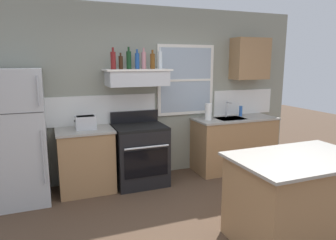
{
  "coord_description": "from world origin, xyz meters",
  "views": [
    {
      "loc": [
        -1.47,
        -2.46,
        1.85
      ],
      "look_at": [
        -0.05,
        1.2,
        1.1
      ],
      "focal_mm": 32.63,
      "sensor_mm": 36.0,
      "label": 1
    }
  ],
  "objects_px": {
    "bottle_amber_wine": "(153,61)",
    "dish_soap_bottle": "(241,111)",
    "bottle_brown_stout": "(121,62)",
    "stove_range": "(140,154)",
    "toaster": "(86,122)",
    "bottle_blue_liqueur": "(137,61)",
    "kitchen_island": "(298,199)",
    "bottle_rose_pink": "(144,60)",
    "paper_towel_roll": "(208,112)",
    "bottle_clear_tall": "(160,60)",
    "refrigerator": "(18,137)",
    "bottle_red_label_wine": "(113,60)",
    "bottle_dark_green_wine": "(129,60)"
  },
  "relations": [
    {
      "from": "refrigerator",
      "to": "dish_soap_bottle",
      "type": "xyz_separation_m",
      "value": [
        3.53,
        0.16,
        0.12
      ]
    },
    {
      "from": "kitchen_island",
      "to": "refrigerator",
      "type": "bearing_deg",
      "value": 143.46
    },
    {
      "from": "bottle_brown_stout",
      "to": "bottle_clear_tall",
      "type": "relative_size",
      "value": 0.73
    },
    {
      "from": "bottle_amber_wine",
      "to": "dish_soap_bottle",
      "type": "bearing_deg",
      "value": 2.59
    },
    {
      "from": "refrigerator",
      "to": "kitchen_island",
      "type": "relative_size",
      "value": 1.26
    },
    {
      "from": "toaster",
      "to": "bottle_amber_wine",
      "type": "height_order",
      "value": "bottle_amber_wine"
    },
    {
      "from": "bottle_brown_stout",
      "to": "bottle_dark_green_wine",
      "type": "relative_size",
      "value": 0.73
    },
    {
      "from": "bottle_clear_tall",
      "to": "kitchen_island",
      "type": "relative_size",
      "value": 0.23
    },
    {
      "from": "bottle_rose_pink",
      "to": "bottle_clear_tall",
      "type": "bearing_deg",
      "value": -16.43
    },
    {
      "from": "bottle_dark_green_wine",
      "to": "bottle_amber_wine",
      "type": "height_order",
      "value": "bottle_dark_green_wine"
    },
    {
      "from": "bottle_clear_tall",
      "to": "paper_towel_roll",
      "type": "height_order",
      "value": "bottle_clear_tall"
    },
    {
      "from": "stove_range",
      "to": "dish_soap_bottle",
      "type": "relative_size",
      "value": 6.06
    },
    {
      "from": "stove_range",
      "to": "paper_towel_roll",
      "type": "distance_m",
      "value": 1.32
    },
    {
      "from": "toaster",
      "to": "bottle_brown_stout",
      "type": "bearing_deg",
      "value": 8.73
    },
    {
      "from": "stove_range",
      "to": "bottle_amber_wine",
      "type": "height_order",
      "value": "bottle_amber_wine"
    },
    {
      "from": "refrigerator",
      "to": "toaster",
      "type": "xyz_separation_m",
      "value": [
        0.87,
        0.06,
        0.12
      ]
    },
    {
      "from": "bottle_brown_stout",
      "to": "dish_soap_bottle",
      "type": "xyz_separation_m",
      "value": [
        2.11,
        0.02,
        -0.84
      ]
    },
    {
      "from": "bottle_blue_liqueur",
      "to": "dish_soap_bottle",
      "type": "height_order",
      "value": "bottle_blue_liqueur"
    },
    {
      "from": "bottle_rose_pink",
      "to": "bottle_amber_wine",
      "type": "height_order",
      "value": "bottle_rose_pink"
    },
    {
      "from": "refrigerator",
      "to": "bottle_rose_pink",
      "type": "height_order",
      "value": "bottle_rose_pink"
    },
    {
      "from": "bottle_brown_stout",
      "to": "bottle_rose_pink",
      "type": "distance_m",
      "value": 0.35
    },
    {
      "from": "stove_range",
      "to": "bottle_rose_pink",
      "type": "bearing_deg",
      "value": 46.29
    },
    {
      "from": "bottle_rose_pink",
      "to": "kitchen_island",
      "type": "bearing_deg",
      "value": -65.79
    },
    {
      "from": "stove_range",
      "to": "toaster",
      "type": "bearing_deg",
      "value": 177.41
    },
    {
      "from": "dish_soap_bottle",
      "to": "kitchen_island",
      "type": "distance_m",
      "value": 2.39
    },
    {
      "from": "bottle_red_label_wine",
      "to": "bottle_rose_pink",
      "type": "height_order",
      "value": "bottle_rose_pink"
    },
    {
      "from": "toaster",
      "to": "bottle_blue_liqueur",
      "type": "distance_m",
      "value": 1.16
    },
    {
      "from": "toaster",
      "to": "bottle_red_label_wine",
      "type": "height_order",
      "value": "bottle_red_label_wine"
    },
    {
      "from": "bottle_red_label_wine",
      "to": "refrigerator",
      "type": "bearing_deg",
      "value": -176.23
    },
    {
      "from": "bottle_red_label_wine",
      "to": "bottle_brown_stout",
      "type": "relative_size",
      "value": 1.31
    },
    {
      "from": "dish_soap_bottle",
      "to": "kitchen_island",
      "type": "bearing_deg",
      "value": -109.51
    },
    {
      "from": "kitchen_island",
      "to": "bottle_amber_wine",
      "type": "bearing_deg",
      "value": 112.16
    },
    {
      "from": "bottle_clear_tall",
      "to": "kitchen_island",
      "type": "xyz_separation_m",
      "value": [
        0.75,
        -2.12,
        -1.42
      ]
    },
    {
      "from": "stove_range",
      "to": "bottle_brown_stout",
      "type": "distance_m",
      "value": 1.4
    },
    {
      "from": "paper_towel_roll",
      "to": "kitchen_island",
      "type": "xyz_separation_m",
      "value": [
        -0.08,
        -2.1,
        -0.59
      ]
    },
    {
      "from": "stove_range",
      "to": "bottle_blue_liqueur",
      "type": "distance_m",
      "value": 1.4
    },
    {
      "from": "paper_towel_roll",
      "to": "dish_soap_bottle",
      "type": "height_order",
      "value": "paper_towel_roll"
    },
    {
      "from": "refrigerator",
      "to": "paper_towel_roll",
      "type": "height_order",
      "value": "refrigerator"
    },
    {
      "from": "stove_range",
      "to": "paper_towel_roll",
      "type": "bearing_deg",
      "value": 1.81
    },
    {
      "from": "bottle_dark_green_wine",
      "to": "paper_towel_roll",
      "type": "bearing_deg",
      "value": -3.21
    },
    {
      "from": "bottle_rose_pink",
      "to": "dish_soap_bottle",
      "type": "height_order",
      "value": "bottle_rose_pink"
    },
    {
      "from": "bottle_rose_pink",
      "to": "bottle_brown_stout",
      "type": "bearing_deg",
      "value": -179.13
    },
    {
      "from": "stove_range",
      "to": "paper_towel_roll",
      "type": "relative_size",
      "value": 4.04
    },
    {
      "from": "bottle_clear_tall",
      "to": "bottle_amber_wine",
      "type": "bearing_deg",
      "value": 176.21
    },
    {
      "from": "bottle_red_label_wine",
      "to": "bottle_rose_pink",
      "type": "xyz_separation_m",
      "value": [
        0.47,
        0.06,
        0.0
      ]
    },
    {
      "from": "toaster",
      "to": "bottle_clear_tall",
      "type": "relative_size",
      "value": 0.93
    },
    {
      "from": "bottle_red_label_wine",
      "to": "dish_soap_bottle",
      "type": "xyz_separation_m",
      "value": [
        2.23,
        0.07,
        -0.87
      ]
    },
    {
      "from": "bottle_brown_stout",
      "to": "dish_soap_bottle",
      "type": "distance_m",
      "value": 2.27
    },
    {
      "from": "refrigerator",
      "to": "bottle_amber_wine",
      "type": "relative_size",
      "value": 6.36
    },
    {
      "from": "bottle_blue_liqueur",
      "to": "bottle_clear_tall",
      "type": "height_order",
      "value": "bottle_clear_tall"
    }
  ]
}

